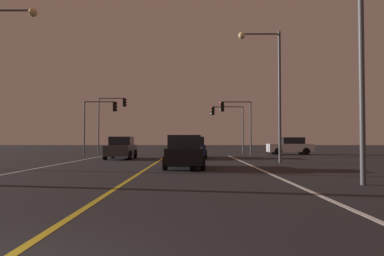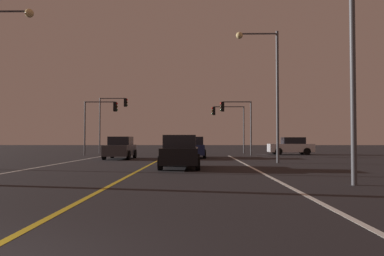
{
  "view_description": "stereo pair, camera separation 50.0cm",
  "coord_description": "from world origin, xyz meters",
  "px_view_note": "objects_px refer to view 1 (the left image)",
  "views": [
    {
      "loc": [
        2.29,
        -3.75,
        1.47
      ],
      "look_at": [
        2.29,
        31.14,
        2.53
      ],
      "focal_mm": 35.79,
      "sensor_mm": 36.0,
      "label": 1
    },
    {
      "loc": [
        2.79,
        -3.75,
        1.47
      ],
      "look_at": [
        2.29,
        31.14,
        2.53
      ],
      "focal_mm": 35.79,
      "sensor_mm": 36.0,
      "label": 2
    }
  ],
  "objects_px": {
    "traffic_light_near_right": "(236,115)",
    "traffic_light_far_right": "(227,118)",
    "car_ahead_far": "(194,148)",
    "car_oncoming": "(121,148)",
    "traffic_light_far_left": "(112,112)",
    "street_lamp_right_near": "(347,20)",
    "car_lead_same_lane": "(185,152)",
    "street_lamp_right_far": "(270,79)",
    "car_crossing_side": "(290,146)",
    "traffic_light_near_left": "(101,115)"
  },
  "relations": [
    {
      "from": "car_ahead_far",
      "to": "traffic_light_near_right",
      "type": "relative_size",
      "value": 0.85
    },
    {
      "from": "car_oncoming",
      "to": "traffic_light_near_left",
      "type": "xyz_separation_m",
      "value": [
        -3.14,
        6.49,
        2.96
      ]
    },
    {
      "from": "car_oncoming",
      "to": "traffic_light_near_right",
      "type": "bearing_deg",
      "value": 124.37
    },
    {
      "from": "car_crossing_side",
      "to": "traffic_light_far_left",
      "type": "relative_size",
      "value": 0.72
    },
    {
      "from": "car_oncoming",
      "to": "street_lamp_right_far",
      "type": "bearing_deg",
      "value": 63.9
    },
    {
      "from": "car_oncoming",
      "to": "street_lamp_right_far",
      "type": "distance_m",
      "value": 12.37
    },
    {
      "from": "traffic_light_near_left",
      "to": "car_crossing_side",
      "type": "bearing_deg",
      "value": 6.45
    },
    {
      "from": "traffic_light_near_right",
      "to": "traffic_light_far_left",
      "type": "xyz_separation_m",
      "value": [
        -12.76,
        5.5,
        0.65
      ]
    },
    {
      "from": "traffic_light_far_right",
      "to": "traffic_light_near_right",
      "type": "bearing_deg",
      "value": 93.13
    },
    {
      "from": "car_ahead_far",
      "to": "traffic_light_far_left",
      "type": "bearing_deg",
      "value": 41.22
    },
    {
      "from": "car_ahead_far",
      "to": "street_lamp_right_far",
      "type": "xyz_separation_m",
      "value": [
        4.79,
        -6.96,
        4.48
      ]
    },
    {
      "from": "car_crossing_side",
      "to": "traffic_light_near_left",
      "type": "height_order",
      "value": "traffic_light_near_left"
    },
    {
      "from": "street_lamp_right_near",
      "to": "car_lead_same_lane",
      "type": "bearing_deg",
      "value": -52.56
    },
    {
      "from": "car_oncoming",
      "to": "car_lead_same_lane",
      "type": "relative_size",
      "value": 1.0
    },
    {
      "from": "street_lamp_right_far",
      "to": "car_crossing_side",
      "type": "bearing_deg",
      "value": -109.31
    },
    {
      "from": "car_lead_same_lane",
      "to": "traffic_light_near_right",
      "type": "bearing_deg",
      "value": -15.49
    },
    {
      "from": "street_lamp_right_far",
      "to": "traffic_light_near_right",
      "type": "bearing_deg",
      "value": -85.68
    },
    {
      "from": "car_lead_same_lane",
      "to": "street_lamp_right_far",
      "type": "distance_m",
      "value": 8.3
    },
    {
      "from": "car_oncoming",
      "to": "car_lead_same_lane",
      "type": "height_order",
      "value": "same"
    },
    {
      "from": "traffic_light_near_right",
      "to": "traffic_light_far_right",
      "type": "distance_m",
      "value": 5.51
    },
    {
      "from": "street_lamp_right_near",
      "to": "traffic_light_near_right",
      "type": "bearing_deg",
      "value": -87.45
    },
    {
      "from": "car_lead_same_lane",
      "to": "traffic_light_near_right",
      "type": "xyz_separation_m",
      "value": [
        4.45,
        16.07,
        2.94
      ]
    },
    {
      "from": "car_crossing_side",
      "to": "traffic_light_far_right",
      "type": "bearing_deg",
      "value": -30.01
    },
    {
      "from": "traffic_light_far_left",
      "to": "car_lead_same_lane",
      "type": "bearing_deg",
      "value": -68.93
    },
    {
      "from": "car_crossing_side",
      "to": "traffic_light_near_right",
      "type": "height_order",
      "value": "traffic_light_near_right"
    },
    {
      "from": "car_oncoming",
      "to": "street_lamp_right_near",
      "type": "bearing_deg",
      "value": 32.11
    },
    {
      "from": "car_oncoming",
      "to": "traffic_light_far_left",
      "type": "relative_size",
      "value": 0.72
    },
    {
      "from": "car_ahead_far",
      "to": "traffic_light_far_right",
      "type": "height_order",
      "value": "traffic_light_far_right"
    },
    {
      "from": "traffic_light_far_left",
      "to": "street_lamp_right_near",
      "type": "distance_m",
      "value": 31.9
    },
    {
      "from": "car_lead_same_lane",
      "to": "traffic_light_near_left",
      "type": "bearing_deg",
      "value": 26.94
    },
    {
      "from": "car_ahead_far",
      "to": "traffic_light_near_right",
      "type": "height_order",
      "value": "traffic_light_near_right"
    },
    {
      "from": "car_lead_same_lane",
      "to": "traffic_light_far_left",
      "type": "relative_size",
      "value": 0.72
    },
    {
      "from": "car_crossing_side",
      "to": "traffic_light_near_right",
      "type": "relative_size",
      "value": 0.85
    },
    {
      "from": "car_crossing_side",
      "to": "street_lamp_right_near",
      "type": "height_order",
      "value": "street_lamp_right_near"
    },
    {
      "from": "traffic_light_near_left",
      "to": "traffic_light_far_right",
      "type": "distance_m",
      "value": 13.49
    },
    {
      "from": "traffic_light_near_left",
      "to": "street_lamp_right_far",
      "type": "xyz_separation_m",
      "value": [
        13.49,
        -11.56,
        1.52
      ]
    },
    {
      "from": "car_oncoming",
      "to": "car_ahead_far",
      "type": "distance_m",
      "value": 5.87
    },
    {
      "from": "traffic_light_far_left",
      "to": "street_lamp_right_far",
      "type": "xyz_separation_m",
      "value": [
        13.64,
        -17.06,
        0.89
      ]
    },
    {
      "from": "traffic_light_far_left",
      "to": "traffic_light_far_right",
      "type": "bearing_deg",
      "value": -0.0
    },
    {
      "from": "car_lead_same_lane",
      "to": "traffic_light_near_right",
      "type": "distance_m",
      "value": 16.93
    },
    {
      "from": "car_crossing_side",
      "to": "street_lamp_right_far",
      "type": "height_order",
      "value": "street_lamp_right_far"
    },
    {
      "from": "traffic_light_near_right",
      "to": "car_crossing_side",
      "type": "bearing_deg",
      "value": -159.91
    },
    {
      "from": "car_ahead_far",
      "to": "traffic_light_near_left",
      "type": "height_order",
      "value": "traffic_light_near_left"
    },
    {
      "from": "traffic_light_far_left",
      "to": "street_lamp_right_far",
      "type": "relative_size",
      "value": 0.72
    },
    {
      "from": "traffic_light_far_right",
      "to": "street_lamp_right_near",
      "type": "height_order",
      "value": "street_lamp_right_near"
    },
    {
      "from": "car_ahead_far",
      "to": "street_lamp_right_far",
      "type": "bearing_deg",
      "value": -145.45
    },
    {
      "from": "traffic_light_near_right",
      "to": "traffic_light_far_right",
      "type": "bearing_deg",
      "value": -86.87
    },
    {
      "from": "traffic_light_near_left",
      "to": "car_oncoming",
      "type": "bearing_deg",
      "value": -64.17
    },
    {
      "from": "traffic_light_far_right",
      "to": "street_lamp_right_far",
      "type": "bearing_deg",
      "value": 93.93
    },
    {
      "from": "car_ahead_far",
      "to": "traffic_light_far_right",
      "type": "bearing_deg",
      "value": -19.74
    }
  ]
}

